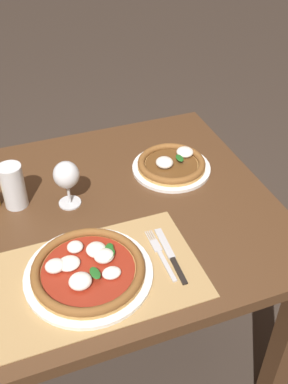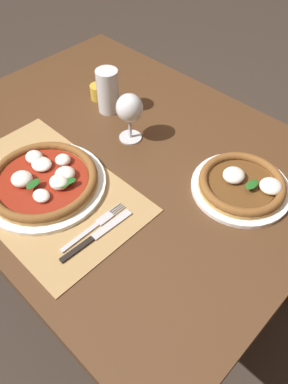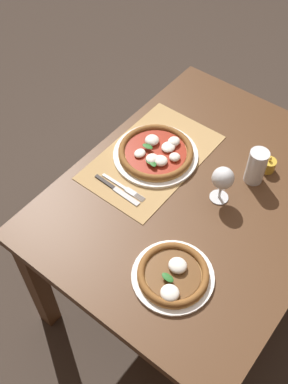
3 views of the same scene
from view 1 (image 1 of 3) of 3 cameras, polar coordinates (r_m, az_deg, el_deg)
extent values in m
plane|color=#382D26|center=(1.95, -6.10, -19.42)|extent=(24.00, 24.00, 0.00)
cube|color=#4C301C|center=(1.40, -8.07, -3.59)|extent=(1.22, 0.94, 0.04)
cube|color=#4C301C|center=(1.61, 17.51, -17.92)|extent=(0.07, 0.07, 0.70)
cube|color=#4C301C|center=(2.07, 4.93, -0.47)|extent=(0.07, 0.07, 0.70)
cube|color=#A88451|center=(1.20, -6.27, -10.65)|extent=(0.56, 0.35, 0.00)
cylinder|color=white|center=(1.20, -7.03, -10.30)|extent=(0.34, 0.34, 0.01)
cylinder|color=tan|center=(1.19, -7.07, -9.95)|extent=(0.30, 0.30, 0.01)
torus|color=brown|center=(1.19, -7.11, -9.64)|extent=(0.30, 0.30, 0.02)
cylinder|color=maroon|center=(1.19, -7.10, -9.74)|extent=(0.24, 0.24, 0.00)
ellipsoid|color=white|center=(1.15, -8.09, -11.15)|extent=(0.06, 0.06, 0.03)
ellipsoid|color=white|center=(1.20, -5.09, -8.08)|extent=(0.05, 0.05, 0.03)
ellipsoid|color=white|center=(1.16, -4.14, -10.21)|extent=(0.05, 0.04, 0.02)
ellipsoid|color=white|center=(1.19, -11.22, -9.19)|extent=(0.05, 0.05, 0.03)
ellipsoid|color=white|center=(1.20, -9.51, -8.94)|extent=(0.06, 0.05, 0.02)
ellipsoid|color=white|center=(1.22, -6.00, -7.26)|extent=(0.05, 0.06, 0.03)
ellipsoid|color=white|center=(1.23, -8.74, -6.90)|extent=(0.04, 0.04, 0.03)
ellipsoid|color=#1E5B1E|center=(1.21, -4.48, -7.21)|extent=(0.04, 0.05, 0.00)
ellipsoid|color=#1E5B1E|center=(1.20, -4.39, -7.90)|extent=(0.05, 0.05, 0.00)
ellipsoid|color=#1E5B1E|center=(1.16, -6.24, -10.18)|extent=(0.03, 0.05, 0.00)
cylinder|color=white|center=(1.56, 3.48, 3.06)|extent=(0.27, 0.27, 0.01)
cylinder|color=tan|center=(1.55, 3.50, 3.39)|extent=(0.23, 0.23, 0.01)
torus|color=brown|center=(1.54, 3.51, 3.69)|extent=(0.23, 0.23, 0.02)
cylinder|color=brown|center=(1.55, 3.51, 3.59)|extent=(0.18, 0.18, 0.00)
ellipsoid|color=white|center=(1.59, 5.21, 5.08)|extent=(0.06, 0.06, 0.03)
ellipsoid|color=white|center=(1.53, 2.62, 3.77)|extent=(0.06, 0.06, 0.03)
ellipsoid|color=#1E5B1E|center=(1.54, 4.54, 4.33)|extent=(0.03, 0.05, 0.00)
ellipsoid|color=#1E5B1E|center=(1.52, 2.46, 3.77)|extent=(0.05, 0.05, 0.00)
cylinder|color=silver|center=(1.43, -9.37, -1.36)|extent=(0.07, 0.07, 0.00)
cylinder|color=silver|center=(1.41, -9.52, -0.27)|extent=(0.01, 0.01, 0.06)
ellipsoid|color=silver|center=(1.36, -9.85, 2.18)|extent=(0.08, 0.08, 0.08)
ellipsoid|color=#AD5B14|center=(1.37, -9.80, 1.84)|extent=(0.07, 0.07, 0.05)
cylinder|color=silver|center=(1.42, -16.28, 0.72)|extent=(0.07, 0.07, 0.15)
cylinder|color=black|center=(1.43, -16.18, 0.27)|extent=(0.07, 0.07, 0.12)
cylinder|color=silver|center=(1.39, -16.65, 2.39)|extent=(0.07, 0.07, 0.02)
cube|color=#B7B7BC|center=(1.22, 2.91, -9.33)|extent=(0.01, 0.12, 0.00)
cube|color=#B7B7BC|center=(1.27, 1.52, -6.82)|extent=(0.02, 0.05, 0.00)
cylinder|color=#B7B7BC|center=(1.30, 1.21, -5.47)|extent=(0.00, 0.04, 0.00)
cylinder|color=#B7B7BC|center=(1.30, 0.96, -5.53)|extent=(0.00, 0.04, 0.00)
cylinder|color=#B7B7BC|center=(1.30, 0.71, -5.59)|extent=(0.00, 0.04, 0.00)
cylinder|color=#B7B7BC|center=(1.30, 0.46, -5.66)|extent=(0.00, 0.04, 0.00)
cube|color=black|center=(1.21, 4.42, -9.95)|extent=(0.02, 0.10, 0.01)
cube|color=#B7B7BC|center=(1.28, 2.64, -6.52)|extent=(0.02, 0.12, 0.00)
camera|label=2|loc=(0.96, 42.12, 20.55)|focal=35.00mm
camera|label=3|loc=(1.92, 24.86, 48.72)|focal=42.00mm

